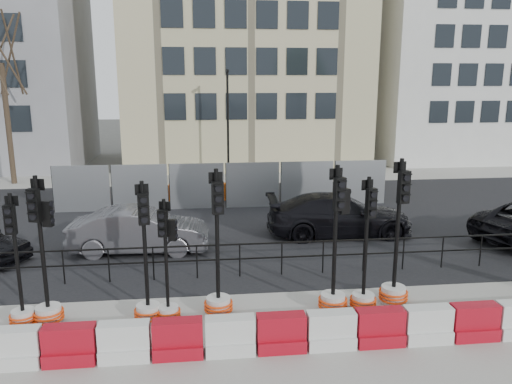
{
  "coord_description": "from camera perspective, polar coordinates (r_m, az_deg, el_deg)",
  "views": [
    {
      "loc": [
        -1.04,
        -12.04,
        5.49
      ],
      "look_at": [
        0.67,
        3.0,
        2.06
      ],
      "focal_mm": 35.0,
      "sensor_mm": 36.0,
      "label": 1
    }
  ],
  "objects": [
    {
      "name": "car_b",
      "position": [
        16.55,
        -13.18,
        -4.31
      ],
      "size": [
        1.93,
        4.54,
        1.45
      ],
      "primitive_type": "imported",
      "rotation": [
        0.0,
        0.0,
        1.53
      ],
      "color": "#46464B",
      "rests_on": "ground"
    },
    {
      "name": "traffic_signal_e",
      "position": [
        12.0,
        -4.34,
        -10.64
      ],
      "size": [
        0.7,
        0.7,
        3.53
      ],
      "rotation": [
        0.0,
        0.0,
        0.17
      ],
      "color": "beige",
      "rests_on": "ground"
    },
    {
      "name": "traffic_signal_h",
      "position": [
        12.98,
        15.59,
        -9.11
      ],
      "size": [
        0.72,
        0.72,
        3.68
      ],
      "rotation": [
        0.0,
        0.0,
        0.23
      ],
      "color": "beige",
      "rests_on": "ground"
    },
    {
      "name": "traffic_signal_d",
      "position": [
        11.87,
        -10.05,
        -11.28
      ],
      "size": [
        0.57,
        0.57,
        2.91
      ],
      "rotation": [
        0.0,
        0.0,
        -0.28
      ],
      "color": "beige",
      "rests_on": "ground"
    },
    {
      "name": "road",
      "position": [
        19.84,
        -3.22,
        -3.27
      ],
      "size": [
        40.0,
        14.0,
        0.03
      ],
      "primitive_type": "cube",
      "color": "black",
      "rests_on": "ground"
    },
    {
      "name": "traffic_signal_a",
      "position": [
        12.65,
        -25.26,
        -11.06
      ],
      "size": [
        0.61,
        0.61,
        3.11
      ],
      "rotation": [
        0.0,
        0.0,
        -0.05
      ],
      "color": "beige",
      "rests_on": "ground"
    },
    {
      "name": "building_white",
      "position": [
        38.59,
        22.27,
        15.59
      ],
      "size": [
        12.0,
        9.06,
        16.0
      ],
      "color": "silver",
      "rests_on": "ground"
    },
    {
      "name": "traffic_signal_f",
      "position": [
        12.23,
        8.94,
        -9.66
      ],
      "size": [
        0.71,
        0.71,
        3.59
      ],
      "rotation": [
        0.0,
        0.0,
        0.23
      ],
      "color": "beige",
      "rests_on": "ground"
    },
    {
      "name": "traffic_signal_c",
      "position": [
        11.94,
        -12.31,
        -11.26
      ],
      "size": [
        0.65,
        0.65,
        3.32
      ],
      "rotation": [
        0.0,
        0.0,
        0.21
      ],
      "color": "beige",
      "rests_on": "ground"
    },
    {
      "name": "building_cream",
      "position": [
        34.34,
        -1.44,
        18.64
      ],
      "size": [
        15.0,
        10.06,
        18.0
      ],
      "color": "#C4B68F",
      "rests_on": "ground"
    },
    {
      "name": "barrier_row",
      "position": [
        10.62,
        -0.03,
        -16.09
      ],
      "size": [
        16.75,
        0.5,
        0.8
      ],
      "color": "#B20E16",
      "rests_on": "ground"
    },
    {
      "name": "ground",
      "position": [
        13.27,
        -1.42,
        -11.67
      ],
      "size": [
        120.0,
        120.0,
        0.0
      ],
      "primitive_type": "plane",
      "color": "#51514C",
      "rests_on": "ground"
    },
    {
      "name": "traffic_signal_g",
      "position": [
        12.5,
        12.26,
        -10.16
      ],
      "size": [
        0.65,
        0.65,
        3.3
      ],
      "rotation": [
        0.0,
        0.0,
        0.27
      ],
      "color": "beige",
      "rests_on": "ground"
    },
    {
      "name": "kerb_railing",
      "position": [
        14.12,
        -1.87,
        -7.12
      ],
      "size": [
        18.0,
        0.04,
        1.0
      ],
      "color": "black",
      "rests_on": "ground"
    },
    {
      "name": "sidewalk_near",
      "position": [
        10.62,
        0.09,
        -18.29
      ],
      "size": [
        40.0,
        6.0,
        0.02
      ],
      "primitive_type": "cube",
      "color": "gray",
      "rests_on": "ground"
    },
    {
      "name": "heras_fencing",
      "position": [
        22.28,
        -4.9,
        0.35
      ],
      "size": [
        14.33,
        1.72,
        2.0
      ],
      "color": "#909398",
      "rests_on": "ground"
    },
    {
      "name": "car_c",
      "position": [
        18.1,
        9.49,
        -2.59
      ],
      "size": [
        2.45,
        5.31,
        1.5
      ],
      "primitive_type": "imported",
      "rotation": [
        0.0,
        0.0,
        1.54
      ],
      "color": "black",
      "rests_on": "ground"
    },
    {
      "name": "lamp_post_far",
      "position": [
        27.16,
        -3.23,
        7.97
      ],
      "size": [
        0.12,
        0.56,
        6.0
      ],
      "color": "black",
      "rests_on": "ground"
    },
    {
      "name": "tree_bare_far",
      "position": [
        29.31,
        -27.17,
        13.69
      ],
      "size": [
        2.0,
        2.0,
        9.0
      ],
      "color": "#473828",
      "rests_on": "ground"
    },
    {
      "name": "sidewalk_far",
      "position": [
        28.59,
        -4.27,
        1.69
      ],
      "size": [
        40.0,
        4.0,
        0.02
      ],
      "primitive_type": "cube",
      "color": "gray",
      "rests_on": "ground"
    },
    {
      "name": "traffic_signal_b",
      "position": [
        12.45,
        -22.84,
        -10.29
      ],
      "size": [
        0.68,
        0.68,
        3.47
      ],
      "rotation": [
        0.0,
        0.0,
        -0.28
      ],
      "color": "beige",
      "rests_on": "ground"
    }
  ]
}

